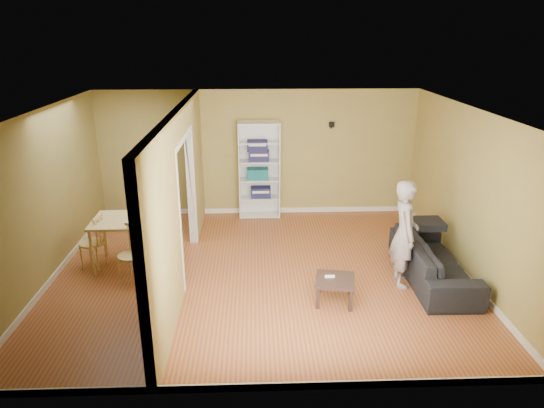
{
  "coord_description": "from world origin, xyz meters",
  "views": [
    {
      "loc": [
        -0.07,
        -7.01,
        3.68
      ],
      "look_at": [
        0.2,
        0.2,
        1.1
      ],
      "focal_mm": 32.0,
      "sensor_mm": 36.0,
      "label": 1
    }
  ],
  "objects": [
    {
      "name": "dining_table",
      "position": [
        -2.07,
        0.39,
        0.72
      ],
      "size": [
        1.28,
        0.85,
        0.8
      ],
      "rotation": [
        0.0,
        0.0,
        0.01
      ],
      "color": "#D8C67B",
      "rests_on": "ground"
    },
    {
      "name": "coffee_table",
      "position": [
        1.06,
        -0.93,
        0.31
      ],
      "size": [
        0.54,
        0.54,
        0.36
      ],
      "rotation": [
        0.0,
        0.0,
        -0.18
      ],
      "color": "#35241D",
      "rests_on": "ground"
    },
    {
      "name": "paper_box_teal",
      "position": [
        -0.01,
        2.56,
        0.92
      ],
      "size": [
        0.43,
        0.28,
        0.22
      ],
      "primitive_type": "cube",
      "color": "#218267",
      "rests_on": "bookshelf"
    },
    {
      "name": "chair_far",
      "position": [
        -1.97,
        0.96,
        0.52
      ],
      "size": [
        0.49,
        0.49,
        1.04
      ],
      "primitive_type": null,
      "rotation": [
        0.0,
        0.0,
        3.11
      ],
      "color": "tan",
      "rests_on": "ground"
    },
    {
      "name": "bookshelf",
      "position": [
        0.03,
        2.61,
        0.99
      ],
      "size": [
        0.84,
        0.37,
        1.99
      ],
      "color": "white",
      "rests_on": "ground"
    },
    {
      "name": "chair_near",
      "position": [
        -1.99,
        -0.18,
        0.45
      ],
      "size": [
        0.52,
        0.52,
        0.9
      ],
      "primitive_type": null,
      "rotation": [
        0.0,
        0.0,
        -0.33
      ],
      "color": "tan",
      "rests_on": "ground"
    },
    {
      "name": "paper_box_navy_c",
      "position": [
        -0.01,
        2.56,
        1.51
      ],
      "size": [
        0.41,
        0.27,
        0.21
      ],
      "primitive_type": "cube",
      "color": "navy",
      "rests_on": "bookshelf"
    },
    {
      "name": "sofa",
      "position": [
        2.7,
        -0.3,
        0.41
      ],
      "size": [
        2.17,
        0.96,
        0.82
      ],
      "primitive_type": "imported",
      "rotation": [
        0.0,
        0.0,
        1.56
      ],
      "color": "black",
      "rests_on": "ground"
    },
    {
      "name": "paper_box_navy_a",
      "position": [
        0.05,
        2.56,
        0.52
      ],
      "size": [
        0.41,
        0.27,
        0.21
      ],
      "primitive_type": "cube",
      "color": "navy",
      "rests_on": "bookshelf"
    },
    {
      "name": "partition",
      "position": [
        -1.2,
        0.0,
        1.3
      ],
      "size": [
        0.22,
        5.5,
        2.6
      ],
      "primitive_type": null,
      "color": "#968850",
      "rests_on": "ground"
    },
    {
      "name": "person",
      "position": [
        2.16,
        -0.43,
        0.97
      ],
      "size": [
        0.75,
        0.61,
        1.94
      ],
      "primitive_type": "imported",
      "rotation": [
        0.0,
        0.0,
        1.49
      ],
      "color": "slate",
      "rests_on": "ground"
    },
    {
      "name": "room_shell",
      "position": [
        0.0,
        0.0,
        1.3
      ],
      "size": [
        6.5,
        6.5,
        6.5
      ],
      "color": "#A55739",
      "rests_on": "ground"
    },
    {
      "name": "game_controller",
      "position": [
        0.99,
        -0.88,
        0.38
      ],
      "size": [
        0.14,
        0.04,
        0.03
      ],
      "primitive_type": "cube",
      "color": "white",
      "rests_on": "coffee_table"
    },
    {
      "name": "chair_left",
      "position": [
        -2.74,
        0.32,
        0.45
      ],
      "size": [
        0.48,
        0.48,
        0.9
      ],
      "primitive_type": null,
      "rotation": [
        0.0,
        0.0,
        -1.75
      ],
      "color": "tan",
      "rests_on": "ground"
    },
    {
      "name": "paper_box_navy_b",
      "position": [
        0.02,
        2.56,
        1.3
      ],
      "size": [
        0.4,
        0.26,
        0.21
      ],
      "primitive_type": "cube",
      "color": "#1F244F",
      "rests_on": "bookshelf"
    },
    {
      "name": "wall_speaker",
      "position": [
        1.5,
        2.69,
        1.9
      ],
      "size": [
        0.1,
        0.1,
        0.1
      ],
      "primitive_type": "cube",
      "color": "black",
      "rests_on": "room_shell"
    }
  ]
}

